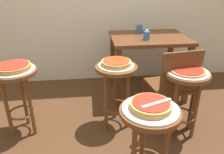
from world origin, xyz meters
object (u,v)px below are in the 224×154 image
Objects in this scene: serving_plate_middle at (187,72)px; cup_near_edge at (147,36)px; pizza_foreground at (151,105)px; stool_middle at (185,89)px; dining_table at (148,47)px; serving_plate_leftside at (14,70)px; pizza_middle at (188,70)px; condiment_shaker at (147,33)px; wooden_chair at (173,85)px; cup_far_edge at (139,29)px; stool_rear at (116,82)px; serving_plate_foreground at (150,109)px; pizza_leftside at (13,67)px; serving_plate_rear at (116,65)px; stool_foreground at (149,131)px; stool_leftside at (17,87)px; pizza_rear at (116,63)px; pizza_server_knife at (157,103)px.

serving_plate_middle is 0.77m from cup_near_edge.
pizza_foreground reaches higher than stool_middle.
dining_table is (-0.12, 0.88, -0.03)m from serving_plate_middle.
serving_plate_leftside is 3.91× the size of cup_near_edge.
pizza_foreground is 0.87× the size of pizza_middle.
stool_middle is 1.81× the size of serving_plate_leftside.
pizza_foreground is at bearing -104.48° from dining_table.
wooden_chair is at bearing -83.06° from condiment_shaker.
cup_near_edge is at bearing -88.60° from cup_far_edge.
cup_far_edge reaches higher than serving_plate_leftside.
stool_rear is 0.56m from wooden_chair.
wooden_chair is (0.09, -0.74, -0.34)m from condiment_shaker.
pizza_middle is (0.48, 0.54, 0.02)m from serving_plate_foreground.
stool_rear is (-0.61, 0.22, 0.00)m from stool_middle.
pizza_leftside is (-1.54, 0.22, 0.03)m from serving_plate_middle.
pizza_foreground is at bearing -131.64° from stool_middle.
pizza_foreground is 0.79× the size of serving_plate_rear.
wooden_chair is at bearing -81.01° from cup_far_edge.
pizza_middle is at bearing 48.36° from pizza_foreground.
condiment_shaker reaches higher than dining_table.
stool_foreground is 1.00× the size of stool_middle.
pizza_middle is at bearing 0.00° from stool_middle.
serving_plate_foreground is 0.55× the size of stool_middle.
wooden_chair reaches higher than stool_middle.
cup_far_edge is (0.41, 0.86, 0.15)m from serving_plate_rear.
dining_table reaches higher than serving_plate_rear.
stool_rear is 0.83m from dining_table.
serving_plate_foreground is at bearing -121.68° from wooden_chair.
serving_plate_middle is 1.55m from serving_plate_leftside.
wooden_chair reaches higher than serving_plate_foreground.
pizza_middle is 0.89m from dining_table.
stool_middle is at bearing -8.12° from serving_plate_leftside.
pizza_foreground is 0.40× the size of stool_leftside.
pizza_leftside reaches higher than stool_foreground.
serving_plate_foreground is at bearing 0.00° from stool_foreground.
dining_table reaches higher than serving_plate_foreground.
stool_middle is 1.57m from pizza_leftside.
cup_far_edge reaches higher than cup_near_edge.
cup_near_edge reaches higher than stool_rear.
dining_table reaches higher than stool_rear.
pizza_leftside is at bearing -179.83° from stool_rear.
serving_plate_rear is at bearing 0.17° from pizza_leftside.
pizza_rear is at bearing -129.08° from cup_near_edge.
serving_plate_foreground is 0.07m from pizza_server_knife.
pizza_server_knife is (1.08, -0.78, 0.03)m from pizza_leftside.
pizza_leftside reaches higher than serving_plate_rear.
pizza_middle reaches higher than stool_rear.
pizza_foreground is 0.78m from serving_plate_rear.
stool_leftside is 7.07× the size of cup_near_edge.
condiment_shaker is (1.40, 0.68, 0.31)m from stool_leftside.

